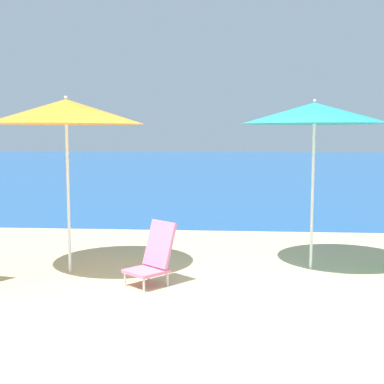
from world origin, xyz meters
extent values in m
plane|color=#C6B284|center=(0.00, 0.00, 0.00)|extent=(60.00, 60.00, 0.00)
cube|color=#1E5699|center=(0.00, 24.55, 0.00)|extent=(60.00, 40.00, 0.01)
cylinder|color=white|center=(-1.80, 1.56, 0.92)|extent=(0.04, 0.04, 1.84)
cone|color=orange|center=(-1.80, 1.56, 1.99)|extent=(1.90, 1.90, 0.30)
sphere|color=white|center=(-1.80, 1.56, 2.16)|extent=(0.04, 0.04, 0.04)
cylinder|color=white|center=(1.24, 1.98, 0.92)|extent=(0.04, 0.04, 1.85)
cone|color=teal|center=(1.24, 1.98, 1.98)|extent=(1.84, 1.84, 0.26)
sphere|color=white|center=(1.24, 1.98, 2.13)|extent=(0.04, 0.04, 0.04)
cylinder|color=silver|center=(-0.98, 1.00, 0.08)|extent=(0.02, 0.02, 0.16)
cylinder|color=silver|center=(-0.73, 0.78, 0.08)|extent=(0.02, 0.02, 0.16)
cylinder|color=silver|center=(-0.76, 1.26, 0.08)|extent=(0.02, 0.02, 0.16)
cylinder|color=silver|center=(-0.50, 1.04, 0.08)|extent=(0.02, 0.02, 0.16)
cube|color=pink|center=(-0.74, 1.02, 0.17)|extent=(0.57, 0.57, 0.04)
cube|color=pink|center=(-0.61, 1.17, 0.46)|extent=(0.43, 0.41, 0.52)
camera|label=1|loc=(0.25, -4.84, 1.73)|focal=50.00mm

